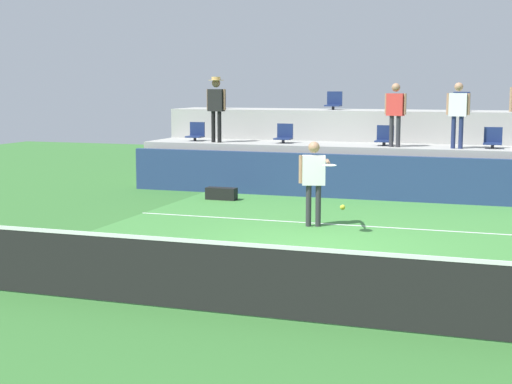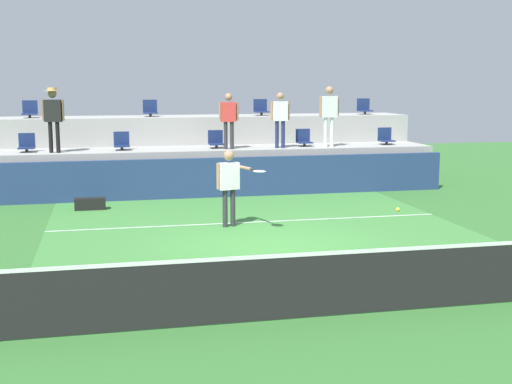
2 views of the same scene
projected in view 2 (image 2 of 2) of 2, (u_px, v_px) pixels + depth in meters
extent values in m
plane|color=#336B2D|center=(276.00, 247.00, 13.28)|extent=(40.00, 40.00, 0.00)
cube|color=#3D7F38|center=(264.00, 236.00, 14.24)|extent=(9.00, 10.00, 0.01)
cube|color=white|center=(250.00, 222.00, 15.59)|extent=(9.00, 0.06, 0.00)
cube|color=black|center=(347.00, 283.00, 9.35)|extent=(10.40, 0.01, 0.87)
cube|color=white|center=(348.00, 252.00, 9.28)|extent=(10.40, 0.02, 0.05)
cube|color=navy|center=(223.00, 177.00, 18.97)|extent=(13.00, 0.16, 1.10)
cube|color=#9E9E99|center=(216.00, 169.00, 20.22)|extent=(13.00, 1.80, 1.25)
cube|color=#9E9E99|center=(207.00, 149.00, 21.88)|extent=(13.00, 1.80, 2.10)
cylinder|color=#2D2D33|center=(27.00, 151.00, 18.83)|extent=(0.08, 0.08, 0.10)
cube|color=navy|center=(27.00, 148.00, 18.82)|extent=(0.44, 0.40, 0.04)
cube|color=navy|center=(27.00, 140.00, 18.96)|extent=(0.44, 0.04, 0.38)
cylinder|color=#2D2D33|center=(122.00, 149.00, 19.39)|extent=(0.08, 0.08, 0.10)
cube|color=navy|center=(122.00, 146.00, 19.37)|extent=(0.44, 0.40, 0.04)
cube|color=navy|center=(121.00, 138.00, 19.51)|extent=(0.44, 0.04, 0.38)
cylinder|color=#2D2D33|center=(216.00, 147.00, 19.96)|extent=(0.08, 0.08, 0.10)
cube|color=navy|center=(216.00, 144.00, 19.95)|extent=(0.44, 0.40, 0.04)
cube|color=navy|center=(215.00, 137.00, 20.09)|extent=(0.44, 0.04, 0.38)
cylinder|color=#2D2D33|center=(304.00, 145.00, 20.54)|extent=(0.08, 0.08, 0.10)
cube|color=navy|center=(304.00, 142.00, 20.52)|extent=(0.44, 0.40, 0.04)
cube|color=navy|center=(303.00, 135.00, 20.66)|extent=(0.44, 0.04, 0.38)
cylinder|color=#2D2D33|center=(387.00, 143.00, 21.10)|extent=(0.08, 0.08, 0.10)
cube|color=navy|center=(387.00, 141.00, 21.09)|extent=(0.44, 0.40, 0.04)
cube|color=navy|center=(385.00, 134.00, 21.23)|extent=(0.44, 0.04, 0.38)
cylinder|color=#2D2D33|center=(30.00, 116.00, 20.42)|extent=(0.08, 0.08, 0.10)
cube|color=navy|center=(30.00, 114.00, 20.41)|extent=(0.44, 0.40, 0.04)
cube|color=navy|center=(30.00, 107.00, 20.55)|extent=(0.44, 0.04, 0.38)
cylinder|color=#2D2D33|center=(150.00, 115.00, 21.19)|extent=(0.08, 0.08, 0.10)
cube|color=navy|center=(150.00, 113.00, 21.17)|extent=(0.44, 0.40, 0.04)
cube|color=navy|center=(150.00, 106.00, 21.31)|extent=(0.44, 0.04, 0.38)
cylinder|color=#2D2D33|center=(261.00, 114.00, 21.94)|extent=(0.08, 0.08, 0.10)
cube|color=navy|center=(261.00, 112.00, 21.93)|extent=(0.44, 0.40, 0.04)
cube|color=navy|center=(260.00, 105.00, 22.07)|extent=(0.44, 0.04, 0.38)
cylinder|color=#2D2D33|center=(365.00, 113.00, 22.69)|extent=(0.08, 0.08, 0.10)
cube|color=navy|center=(365.00, 111.00, 22.68)|extent=(0.44, 0.40, 0.04)
cube|color=navy|center=(363.00, 104.00, 22.82)|extent=(0.44, 0.04, 0.38)
cylinder|color=#2D2D33|center=(225.00, 208.00, 15.05)|extent=(0.14, 0.14, 0.84)
cylinder|color=#2D2D33|center=(233.00, 208.00, 15.14)|extent=(0.14, 0.14, 0.84)
cube|color=white|center=(229.00, 176.00, 14.98)|extent=(0.49, 0.30, 0.59)
sphere|color=#A87A5B|center=(229.00, 155.00, 14.91)|extent=(0.28, 0.28, 0.23)
cylinder|color=#A87A5B|center=(218.00, 176.00, 14.85)|extent=(0.09, 0.09, 0.56)
cylinder|color=#A87A5B|center=(245.00, 168.00, 14.84)|extent=(0.22, 0.53, 0.07)
cylinder|color=black|center=(253.00, 170.00, 14.53)|extent=(0.11, 0.26, 0.04)
ellipsoid|color=silver|center=(259.00, 171.00, 14.29)|extent=(0.34, 0.38, 0.03)
cylinder|color=black|center=(51.00, 137.00, 18.65)|extent=(0.13, 0.13, 0.84)
cylinder|color=black|center=(58.00, 137.00, 18.65)|extent=(0.13, 0.13, 0.84)
cube|color=black|center=(53.00, 111.00, 18.53)|extent=(0.48, 0.26, 0.60)
sphere|color=#846047|center=(52.00, 94.00, 18.46)|extent=(0.26, 0.26, 0.23)
cylinder|color=#846047|center=(43.00, 110.00, 18.52)|extent=(0.08, 0.08, 0.56)
cylinder|color=#846047|center=(63.00, 110.00, 18.54)|extent=(0.08, 0.08, 0.56)
cylinder|color=tan|center=(52.00, 91.00, 18.45)|extent=(0.48, 0.48, 0.01)
cylinder|color=tan|center=(52.00, 89.00, 18.44)|extent=(0.28, 0.28, 0.09)
cylinder|color=#2D2D33|center=(226.00, 135.00, 19.69)|extent=(0.13, 0.13, 0.79)
cylinder|color=#2D2D33|center=(232.00, 135.00, 19.69)|extent=(0.13, 0.13, 0.79)
cube|color=red|center=(229.00, 112.00, 19.58)|extent=(0.45, 0.26, 0.56)
sphere|color=#A87A5B|center=(229.00, 97.00, 19.51)|extent=(0.25, 0.25, 0.21)
cylinder|color=#A87A5B|center=(220.00, 111.00, 19.57)|extent=(0.08, 0.08, 0.52)
cylinder|color=#A87A5B|center=(237.00, 111.00, 19.58)|extent=(0.08, 0.08, 0.52)
cylinder|color=navy|center=(277.00, 134.00, 20.00)|extent=(0.12, 0.12, 0.79)
cylinder|color=navy|center=(283.00, 134.00, 20.02)|extent=(0.12, 0.12, 0.79)
cube|color=white|center=(280.00, 111.00, 19.90)|extent=(0.44, 0.22, 0.56)
sphere|color=#A87A5B|center=(280.00, 96.00, 19.83)|extent=(0.23, 0.23, 0.22)
cylinder|color=#A87A5B|center=(272.00, 111.00, 19.87)|extent=(0.08, 0.08, 0.53)
cylinder|color=#A87A5B|center=(289.00, 111.00, 19.93)|extent=(0.08, 0.08, 0.53)
cylinder|color=white|center=(325.00, 132.00, 20.30)|extent=(0.12, 0.12, 0.88)
cylinder|color=white|center=(332.00, 132.00, 20.35)|extent=(0.12, 0.12, 0.88)
cube|color=white|center=(329.00, 107.00, 20.20)|extent=(0.49, 0.21, 0.62)
sphere|color=#A87A5B|center=(329.00, 90.00, 20.13)|extent=(0.25, 0.25, 0.24)
cylinder|color=#A87A5B|center=(320.00, 106.00, 20.13)|extent=(0.07, 0.07, 0.59)
cylinder|color=#A87A5B|center=(338.00, 106.00, 20.27)|extent=(0.07, 0.07, 0.59)
sphere|color=#CCE033|center=(398.00, 210.00, 10.40)|extent=(0.07, 0.07, 0.07)
cube|color=black|center=(90.00, 204.00, 17.14)|extent=(0.76, 0.28, 0.30)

